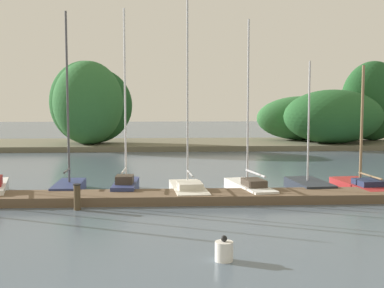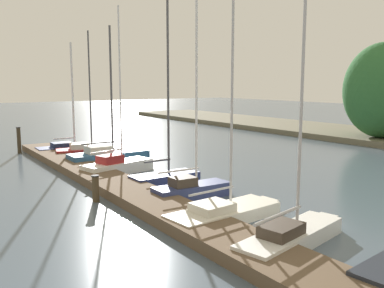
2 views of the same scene
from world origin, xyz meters
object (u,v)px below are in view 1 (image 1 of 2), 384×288
Objects in this scene: sailboat_7 at (249,186)px; mooring_piling_1 at (77,197)px; sailboat_9 at (362,184)px; channel_buoy_0 at (224,251)px; sailboat_8 at (308,184)px; sailboat_4 at (69,184)px; sailboat_5 at (126,184)px; sailboat_6 at (188,188)px.

mooring_piling_1 is at bearing 99.70° from sailboat_7.
mooring_piling_1 is at bearing 99.10° from sailboat_9.
channel_buoy_0 is at bearing 136.29° from sailboat_9.
sailboat_8 reaches higher than sailboat_9.
sailboat_9 is at bearing -96.86° from sailboat_7.
sailboat_4 is 3.61m from mooring_piling_1.
sailboat_9 reaches higher than mooring_piling_1.
sailboat_9 is (2.32, -0.23, 0.02)m from sailboat_8.
sailboat_7 is 5.08m from sailboat_9.
sailboat_7 reaches higher than sailboat_9.
channel_buoy_0 is at bearing 146.69° from sailboat_8.
sailboat_7 reaches higher than channel_buoy_0.
sailboat_4 is at bearing 83.18° from sailboat_5.
channel_buoy_0 is (-2.06, -8.72, -0.08)m from sailboat_7.
sailboat_9 is at bearing 15.03° from mooring_piling_1.
sailboat_8 is 10.04m from mooring_piling_1.
sailboat_5 is at bearing 73.20° from sailboat_6.
sailboat_8 is (5.31, 0.83, -0.04)m from sailboat_6.
sailboat_8 is 1.03× the size of sailboat_9.
mooring_piling_1 is (0.93, -3.48, 0.11)m from sailboat_4.
sailboat_9 is (5.06, 0.47, -0.05)m from sailboat_7.
sailboat_6 is 1.12× the size of sailboat_7.
sailboat_5 reaches higher than mooring_piling_1.
sailboat_5 reaches higher than sailboat_4.
sailboat_4 is 2.47m from sailboat_5.
sailboat_5 is at bearing 73.09° from sailboat_7.
sailboat_9 is at bearing 52.21° from channel_buoy_0.
channel_buoy_0 is at bearing -52.34° from mooring_piling_1.
sailboat_4 is 11.71× the size of channel_buoy_0.
sailboat_6 is (5.08, -0.92, -0.06)m from sailboat_4.
sailboat_7 is at bearing -91.65° from sailboat_6.
sailboat_5 is 3.47m from mooring_piling_1.
sailboat_5 is 0.95× the size of sailboat_6.
sailboat_6 is at bearing 93.38° from channel_buoy_0.
sailboat_7 is 7.23m from mooring_piling_1.
sailboat_6 is 1.45× the size of sailboat_8.
sailboat_8 is at bearing -91.16° from sailboat_4.
sailboat_4 is 1.41× the size of sailboat_9.
sailboat_7 is (2.57, 0.13, 0.03)m from sailboat_6.
mooring_piling_1 is (-6.71, -2.69, 0.14)m from sailboat_7.
mooring_piling_1 is (-1.52, -3.12, 0.07)m from sailboat_5.
sailboat_8 is 2.33m from sailboat_9.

